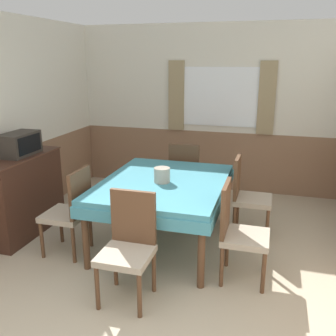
{
  "coord_description": "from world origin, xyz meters",
  "views": [
    {
      "loc": [
        1.05,
        -1.52,
        2.07
      ],
      "look_at": [
        -0.05,
        2.3,
        0.91
      ],
      "focal_mm": 40.0,
      "sensor_mm": 36.0,
      "label": 1
    }
  ],
  "objects": [
    {
      "name": "wall_back",
      "position": [
        0.01,
        4.37,
        1.31
      ],
      "size": [
        4.54,
        0.1,
        2.6
      ],
      "color": "silver",
      "rests_on": "ground_plane"
    },
    {
      "name": "wall_left",
      "position": [
        -2.1,
        2.18,
        1.3
      ],
      "size": [
        0.05,
        4.75,
        2.6
      ],
      "color": "silver",
      "rests_on": "ground_plane"
    },
    {
      "name": "dining_table",
      "position": [
        -0.1,
        2.3,
        0.66
      ],
      "size": [
        1.37,
        1.73,
        0.76
      ],
      "color": "teal",
      "rests_on": "ground_plane"
    },
    {
      "name": "chair_head_window",
      "position": [
        -0.1,
        3.37,
        0.52
      ],
      "size": [
        0.44,
        0.44,
        0.97
      ],
      "color": "brown",
      "rests_on": "ground_plane"
    },
    {
      "name": "chair_left_near",
      "position": [
        -0.99,
        1.78,
        0.52
      ],
      "size": [
        0.44,
        0.44,
        0.97
      ],
      "rotation": [
        0.0,
        0.0,
        1.57
      ],
      "color": "brown",
      "rests_on": "ground_plane"
    },
    {
      "name": "chair_head_near",
      "position": [
        -0.1,
        1.23,
        0.52
      ],
      "size": [
        0.44,
        0.44,
        0.97
      ],
      "rotation": [
        0.0,
        0.0,
        3.14
      ],
      "color": "brown",
      "rests_on": "ground_plane"
    },
    {
      "name": "chair_right_near",
      "position": [
        0.79,
        1.78,
        0.52
      ],
      "size": [
        0.44,
        0.44,
        0.97
      ],
      "rotation": [
        0.0,
        0.0,
        4.71
      ],
      "color": "brown",
      "rests_on": "ground_plane"
    },
    {
      "name": "chair_right_far",
      "position": [
        0.79,
        2.81,
        0.52
      ],
      "size": [
        0.44,
        0.44,
        0.97
      ],
      "rotation": [
        0.0,
        0.0,
        4.71
      ],
      "color": "brown",
      "rests_on": "ground_plane"
    },
    {
      "name": "sideboard",
      "position": [
        -1.83,
        2.07,
        0.5
      ],
      "size": [
        0.46,
        1.14,
        0.98
      ],
      "color": "#3D2319",
      "rests_on": "ground_plane"
    },
    {
      "name": "tv",
      "position": [
        -1.82,
        2.12,
        1.11
      ],
      "size": [
        0.29,
        0.49,
        0.27
      ],
      "color": "#2D2823",
      "rests_on": "sideboard"
    },
    {
      "name": "vase",
      "position": [
        -0.1,
        2.24,
        0.84
      ],
      "size": [
        0.18,
        0.18,
        0.16
      ],
      "color": "#A39989",
      "rests_on": "dining_table"
    }
  ]
}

